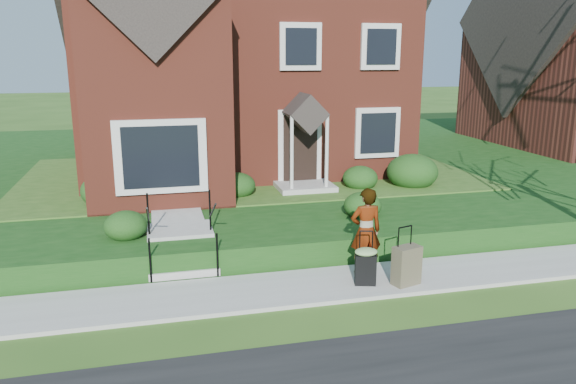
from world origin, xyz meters
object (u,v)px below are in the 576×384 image
object	(u,v)px
suitcase_black	(366,264)
woman	(366,231)
suitcase_olive	(407,265)
front_steps	(181,244)

from	to	relation	value
suitcase_black	woman	bearing A→B (deg)	85.81
suitcase_olive	suitcase_black	bearing A→B (deg)	149.97
front_steps	woman	bearing A→B (deg)	-22.90
woman	suitcase_olive	distance (m)	1.05
suitcase_olive	front_steps	bearing A→B (deg)	134.63
front_steps	woman	xyz separation A→B (m)	(3.58, -1.51, 0.49)
front_steps	suitcase_olive	world-z (taller)	front_steps
woman	suitcase_olive	world-z (taller)	woman
front_steps	woman	distance (m)	3.91
suitcase_black	suitcase_olive	bearing A→B (deg)	2.86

